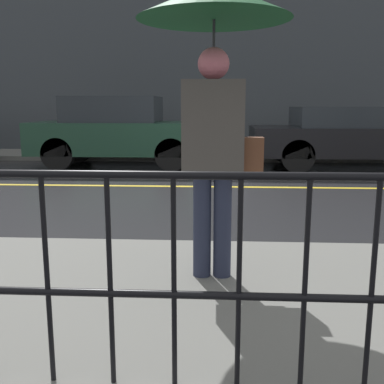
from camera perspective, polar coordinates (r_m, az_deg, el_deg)
name	(u,v)px	position (r m, az deg, el deg)	size (l,w,h in m)	color
ground_plane	(215,187)	(7.83, 2.93, 0.66)	(80.00, 80.00, 0.00)	#262628
sidewalk_near	(210,303)	(3.16, 2.26, -13.90)	(28.00, 2.51, 0.12)	slate
sidewalk_far	(216,156)	(12.36, 3.09, 4.65)	(28.00, 1.97, 0.12)	slate
lane_marking	(215,187)	(7.83, 2.93, 0.69)	(25.20, 0.12, 0.01)	gold
building_storefront	(217,42)	(13.55, 3.25, 18.48)	(28.00, 0.30, 6.39)	#383D42
railing_foreground	(206,258)	(1.97, 1.85, -8.37)	(12.00, 0.04, 0.99)	black
pedestrian	(215,47)	(3.26, 2.88, 17.88)	(1.07, 1.07, 2.08)	#23283D
car_dark_green	(119,131)	(10.65, -9.22, 7.64)	(4.04, 1.75, 1.60)	#193828
car_black	(356,136)	(10.87, 20.13, 6.72)	(4.79, 1.94, 1.37)	black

